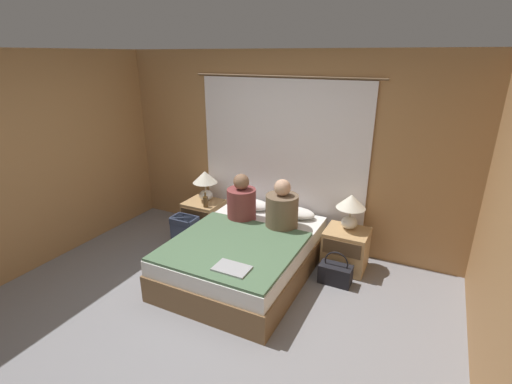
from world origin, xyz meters
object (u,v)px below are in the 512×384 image
pillow_right (295,212)px  person_right_in_bed (282,209)px  person_left_in_bed (242,201)px  handbag_on_floor (335,273)px  backpack_on_floor (185,230)px  lamp_left (205,181)px  pillow_left (252,204)px  nightstand_right (345,249)px  nightstand_left (204,218)px  beer_bottle_on_left_stand (205,201)px  lamp_right (351,206)px  laptop_on_bed (232,268)px  bed (245,255)px

pillow_right → person_right_in_bed: size_ratio=0.86×
person_left_in_bed → handbag_on_floor: (1.27, -0.14, -0.59)m
pillow_right → backpack_on_floor: bearing=-157.1°
lamp_left → pillow_left: bearing=3.6°
nightstand_right → person_left_in_bed: (-1.28, -0.24, 0.47)m
nightstand_left → pillow_right: size_ratio=0.95×
pillow_right → backpack_on_floor: 1.47m
backpack_on_floor → person_left_in_bed: bearing=15.6°
beer_bottle_on_left_stand → handbag_on_floor: (1.88, -0.24, -0.45)m
pillow_left → backpack_on_floor: (-0.70, -0.56, -0.30)m
nightstand_right → person_left_in_bed: person_left_in_bed is taller
lamp_right → backpack_on_floor: 2.16m
laptop_on_bed → backpack_on_floor: bearing=144.0°
bed → lamp_left: size_ratio=4.48×
lamp_right → person_left_in_bed: bearing=-166.4°
person_right_in_bed → handbag_on_floor: bearing=-10.9°
nightstand_right → pillow_left: 1.36m
nightstand_right → lamp_left: 2.10m
pillow_right → beer_bottle_on_left_stand: (-1.19, -0.25, 0.03)m
person_left_in_bed → person_right_in_bed: person_right_in_bed is taller
nightstand_right → person_right_in_bed: size_ratio=0.82×
bed → person_right_in_bed: bearing=56.9°
pillow_left → laptop_on_bed: 1.57m
nightstand_left → beer_bottle_on_left_stand: size_ratio=2.40×
bed → backpack_on_floor: bearing=168.1°
lamp_right → pillow_left: lamp_right is taller
laptop_on_bed → backpack_on_floor: 1.57m
person_right_in_bed → lamp_left: bearing=166.5°
pillow_right → handbag_on_floor: (0.69, -0.49, -0.42)m
person_right_in_bed → handbag_on_floor: (0.73, -0.14, -0.60)m
lamp_left → person_left_in_bed: size_ratio=0.72×
person_right_in_bed → beer_bottle_on_left_stand: person_right_in_bed is taller
person_left_in_bed → handbag_on_floor: size_ratio=1.50×
pillow_right → backpack_on_floor: pillow_right is taller
nightstand_right → lamp_right: size_ratio=1.16×
person_left_in_bed → beer_bottle_on_left_stand: size_ratio=2.86×
nightstand_left → laptop_on_bed: laptop_on_bed is taller
lamp_right → handbag_on_floor: (-0.01, -0.45, -0.66)m
lamp_right → laptop_on_bed: bearing=-118.7°
pillow_left → lamp_right: bearing=-1.9°
person_left_in_bed → backpack_on_floor: (-0.75, -0.21, -0.47)m
nightstand_left → lamp_right: 2.10m
nightstand_right → pillow_left: size_ratio=0.95×
person_right_in_bed → nightstand_left: bearing=169.6°
lamp_right → laptop_on_bed: lamp_right is taller
lamp_right → person_left_in_bed: person_left_in_bed is taller
bed → person_left_in_bed: (-0.27, 0.42, 0.48)m
lamp_left → laptop_on_bed: (1.25, -1.43, -0.26)m
nightstand_left → pillow_right: (1.33, 0.12, 0.29)m
lamp_right → lamp_left: bearing=180.0°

